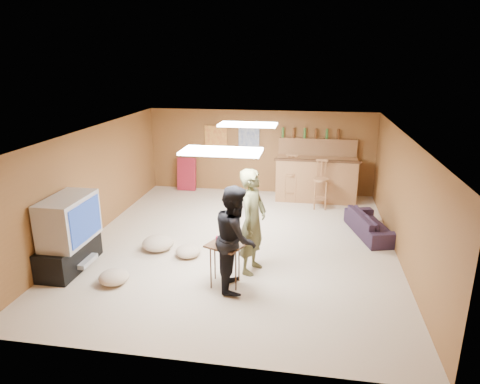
% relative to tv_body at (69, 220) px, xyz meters
% --- Properties ---
extents(ground, '(7.00, 7.00, 0.00)m').
position_rel_tv_body_xyz_m(ground, '(2.65, 1.50, -0.90)').
color(ground, '#C7B298').
rests_on(ground, ground).
extents(ceiling, '(6.00, 7.00, 0.02)m').
position_rel_tv_body_xyz_m(ceiling, '(2.65, 1.50, 1.30)').
color(ceiling, silver).
rests_on(ceiling, ground).
extents(wall_back, '(6.00, 0.02, 2.20)m').
position_rel_tv_body_xyz_m(wall_back, '(2.65, 5.00, 0.20)').
color(wall_back, brown).
rests_on(wall_back, ground).
extents(wall_front, '(6.00, 0.02, 2.20)m').
position_rel_tv_body_xyz_m(wall_front, '(2.65, -2.00, 0.20)').
color(wall_front, brown).
rests_on(wall_front, ground).
extents(wall_left, '(0.02, 7.00, 2.20)m').
position_rel_tv_body_xyz_m(wall_left, '(-0.35, 1.50, 0.20)').
color(wall_left, brown).
rests_on(wall_left, ground).
extents(wall_right, '(0.02, 7.00, 2.20)m').
position_rel_tv_body_xyz_m(wall_right, '(5.65, 1.50, 0.20)').
color(wall_right, brown).
rests_on(wall_right, ground).
extents(tv_stand, '(0.55, 1.30, 0.50)m').
position_rel_tv_body_xyz_m(tv_stand, '(-0.07, 0.00, -0.65)').
color(tv_stand, black).
rests_on(tv_stand, ground).
extents(dvd_box, '(0.35, 0.50, 0.08)m').
position_rel_tv_body_xyz_m(dvd_box, '(0.15, 0.00, -0.75)').
color(dvd_box, '#B2B2B7').
rests_on(dvd_box, tv_stand).
extents(tv_body, '(0.60, 1.10, 0.80)m').
position_rel_tv_body_xyz_m(tv_body, '(0.00, 0.00, 0.00)').
color(tv_body, '#B2B2B7').
rests_on(tv_body, tv_stand).
extents(tv_screen, '(0.02, 0.95, 0.65)m').
position_rel_tv_body_xyz_m(tv_screen, '(0.31, 0.00, 0.00)').
color(tv_screen, navy).
rests_on(tv_screen, tv_body).
extents(bar_counter, '(2.00, 0.60, 1.10)m').
position_rel_tv_body_xyz_m(bar_counter, '(4.15, 4.45, -0.35)').
color(bar_counter, brown).
rests_on(bar_counter, ground).
extents(bar_lip, '(2.10, 0.12, 0.05)m').
position_rel_tv_body_xyz_m(bar_lip, '(4.15, 4.20, 0.20)').
color(bar_lip, '#3B2213').
rests_on(bar_lip, bar_counter).
extents(bar_shelf, '(2.00, 0.18, 0.05)m').
position_rel_tv_body_xyz_m(bar_shelf, '(4.15, 4.90, 0.60)').
color(bar_shelf, brown).
rests_on(bar_shelf, bar_backing).
extents(bar_backing, '(2.00, 0.14, 0.60)m').
position_rel_tv_body_xyz_m(bar_backing, '(4.15, 4.92, 0.30)').
color(bar_backing, brown).
rests_on(bar_backing, bar_counter).
extents(poster_left, '(0.60, 0.03, 0.85)m').
position_rel_tv_body_xyz_m(poster_left, '(1.45, 4.96, 0.45)').
color(poster_left, '#BF3F26').
rests_on(poster_left, wall_back).
extents(poster_right, '(0.55, 0.03, 0.80)m').
position_rel_tv_body_xyz_m(poster_right, '(2.35, 4.96, 0.45)').
color(poster_right, '#334C99').
rests_on(poster_right, wall_back).
extents(folding_chair_stack, '(0.50, 0.26, 0.91)m').
position_rel_tv_body_xyz_m(folding_chair_stack, '(0.65, 4.80, -0.45)').
color(folding_chair_stack, maroon).
rests_on(folding_chair_stack, ground).
extents(ceiling_panel_front, '(1.20, 0.60, 0.04)m').
position_rel_tv_body_xyz_m(ceiling_panel_front, '(2.65, 0.00, 1.27)').
color(ceiling_panel_front, white).
rests_on(ceiling_panel_front, ceiling).
extents(ceiling_panel_back, '(1.20, 0.60, 0.04)m').
position_rel_tv_body_xyz_m(ceiling_panel_back, '(2.65, 2.70, 1.27)').
color(ceiling_panel_back, white).
rests_on(ceiling_panel_back, ceiling).
extents(person_olive, '(0.60, 0.75, 1.81)m').
position_rel_tv_body_xyz_m(person_olive, '(3.07, 0.42, 0.00)').
color(person_olive, brown).
rests_on(person_olive, ground).
extents(person_black, '(0.75, 0.90, 1.68)m').
position_rel_tv_body_xyz_m(person_black, '(2.89, -0.14, -0.06)').
color(person_black, black).
rests_on(person_black, ground).
extents(sofa, '(1.01, 1.68, 0.46)m').
position_rel_tv_body_xyz_m(sofa, '(5.29, 2.38, -0.67)').
color(sofa, black).
rests_on(sofa, ground).
extents(tray_table, '(0.67, 0.61, 0.70)m').
position_rel_tv_body_xyz_m(tray_table, '(2.71, -0.13, -0.55)').
color(tray_table, '#3B2213').
rests_on(tray_table, ground).
extents(cup_red_near, '(0.10, 0.10, 0.11)m').
position_rel_tv_body_xyz_m(cup_red_near, '(2.59, -0.07, -0.14)').
color(cup_red_near, '#BD0C2E').
rests_on(cup_red_near, tray_table).
extents(cup_red_far, '(0.09, 0.09, 0.10)m').
position_rel_tv_body_xyz_m(cup_red_far, '(2.77, -0.20, -0.15)').
color(cup_red_far, '#BD0C2E').
rests_on(cup_red_far, tray_table).
extents(cup_blue, '(0.11, 0.11, 0.12)m').
position_rel_tv_body_xyz_m(cup_blue, '(2.83, -0.05, -0.14)').
color(cup_blue, '#1734A0').
rests_on(cup_blue, tray_table).
extents(bar_stool_left, '(0.42, 0.42, 1.26)m').
position_rel_tv_body_xyz_m(bar_stool_left, '(3.52, 4.29, -0.27)').
color(bar_stool_left, brown).
rests_on(bar_stool_left, ground).
extents(bar_stool_right, '(0.43, 0.43, 1.21)m').
position_rel_tv_body_xyz_m(bar_stool_right, '(4.26, 3.85, -0.30)').
color(bar_stool_right, brown).
rests_on(bar_stool_right, ground).
extents(cushion_near_tv, '(0.78, 0.78, 0.27)m').
position_rel_tv_body_xyz_m(cushion_near_tv, '(1.19, 0.96, -0.76)').
color(cushion_near_tv, tan).
rests_on(cushion_near_tv, ground).
extents(cushion_mid, '(0.52, 0.52, 0.21)m').
position_rel_tv_body_xyz_m(cushion_mid, '(1.83, 0.76, -0.80)').
color(cushion_mid, tan).
rests_on(cushion_mid, ground).
extents(cushion_far, '(0.59, 0.59, 0.22)m').
position_rel_tv_body_xyz_m(cushion_far, '(0.92, -0.38, -0.79)').
color(cushion_far, tan).
rests_on(cushion_far, ground).
extents(bottle_row, '(1.48, 0.08, 0.26)m').
position_rel_tv_body_xyz_m(bottle_row, '(3.95, 4.88, 0.75)').
color(bottle_row, '#3F7233').
rests_on(bottle_row, bar_shelf).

